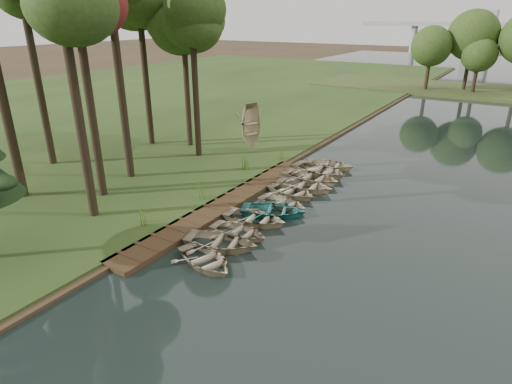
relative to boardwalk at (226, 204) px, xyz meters
The scene contains 24 objects.
ground 1.61m from the boardwalk, ahead, with size 300.00×300.00×0.00m, color #3D2F1D.
boardwalk is the anchor object (origin of this frame).
peninsula 50.91m from the boardwalk, 79.13° to the left, with size 50.00×14.00×0.45m, color #3B471F.
far_trees 50.78m from the boardwalk, 82.86° to the left, with size 45.60×5.60×8.80m.
building_b 145.16m from the boardwalk, 91.34° to the left, with size 8.00×8.00×12.00m, color #A5A5A0.
rowboat_0 6.21m from the boardwalk, 62.29° to the right, with size 2.24×3.13×0.65m, color #BEAE89.
rowboat_1 4.69m from the boardwalk, 56.86° to the right, with size 2.50×3.50×0.73m, color #BEAE89.
rowboat_2 3.72m from the boardwalk, 44.60° to the right, with size 2.16×3.02×0.63m, color #BEAE89.
rowboat_3 2.72m from the boardwalk, 20.67° to the right, with size 2.41×3.37×0.70m, color #BEAE89.
rowboat_4 2.92m from the boardwalk, ahead, with size 2.50×3.50×0.72m, color #2A766F.
rowboat_5 3.19m from the boardwalk, 29.37° to the left, with size 2.13×2.98×0.62m, color #BEAE89.
rowboat_6 4.10m from the boardwalk, 53.08° to the left, with size 2.28×3.19×0.66m, color #BEAE89.
rowboat_7 5.22m from the boardwalk, 59.19° to the left, with size 2.56×3.58×0.74m, color #BEAE89.
rowboat_8 6.40m from the boardwalk, 67.91° to the left, with size 2.75×3.85×0.80m, color #BEAE89.
rowboat_9 7.80m from the boardwalk, 72.80° to the left, with size 2.85×3.98×0.83m, color #BEAE89.
rowboat_10 9.28m from the boardwalk, 75.05° to the left, with size 2.46×3.45×0.71m, color #BEAE89.
stored_rowboat 10.05m from the boardwalk, 114.56° to the left, with size 2.59×3.63×0.75m, color #BEAE89.
tree_2 12.46m from the boardwalk, 156.33° to the right, with size 3.66×3.66×11.76m.
tree_4 13.13m from the boardwalk, 138.46° to the left, with size 4.03×4.03×11.18m.
tree_6 15.07m from the boardwalk, 139.52° to the left, with size 4.36×4.36×10.90m.
reeds_0 4.87m from the boardwalk, 111.97° to the right, with size 0.60×0.60×0.94m, color #3F661E.
reeds_1 1.67m from the boardwalk, 165.01° to the right, with size 0.60×0.60×1.14m, color #3F661E.
reeds_2 5.64m from the boardwalk, 110.87° to the left, with size 0.60×0.60×0.96m, color #3F661E.
reeds_3 8.51m from the boardwalk, 96.76° to the left, with size 0.60×0.60×0.85m, color #3F661E.
Camera 1 is at (11.46, -17.68, 9.87)m, focal length 30.00 mm.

